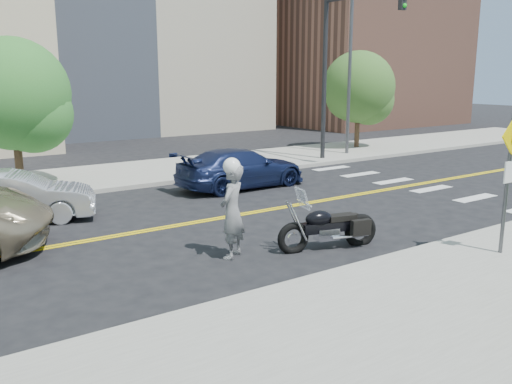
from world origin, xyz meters
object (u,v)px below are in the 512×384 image
at_px(pedestrian_sign, 509,169).
at_px(motorcycle, 329,218).
at_px(parked_car_silver, 14,197).
at_px(motorcyclist, 232,209).
at_px(parked_car_blue, 241,168).

height_order(pedestrian_sign, motorcycle, pedestrian_sign).
bearing_deg(motorcycle, parked_car_silver, 143.46).
height_order(pedestrian_sign, motorcyclist, pedestrian_sign).
distance_m(parked_car_silver, parked_car_blue, 7.43).
distance_m(motorcyclist, parked_car_silver, 6.62).
bearing_deg(parked_car_blue, motorcycle, 161.20).
relative_size(pedestrian_sign, motorcyclist, 1.38).
bearing_deg(parked_car_silver, parked_car_blue, -68.65).
relative_size(parked_car_silver, parked_car_blue, 0.87).
bearing_deg(motorcycle, parked_car_blue, 86.93).
height_order(motorcycle, parked_car_silver, motorcycle).
height_order(motorcycle, parked_car_blue, motorcycle).
height_order(pedestrian_sign, parked_car_blue, pedestrian_sign).
relative_size(motorcyclist, parked_car_silver, 0.53).
bearing_deg(parked_car_blue, motorcyclist, 143.61).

